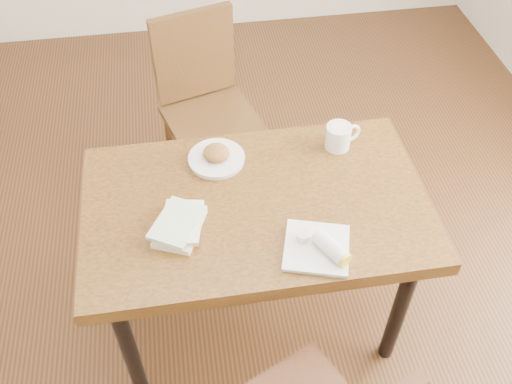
{
  "coord_description": "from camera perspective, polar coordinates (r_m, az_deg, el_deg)",
  "views": [
    {
      "loc": [
        -0.22,
        -1.36,
        2.26
      ],
      "look_at": [
        0.0,
        0.0,
        0.8
      ],
      "focal_mm": 40.0,
      "sensor_mm": 36.0,
      "label": 1
    }
  ],
  "objects": [
    {
      "name": "ground",
      "position": [
        2.65,
        0.0,
        -12.02
      ],
      "size": [
        4.0,
        5.0,
        0.01
      ],
      "primitive_type": "cube",
      "color": "#472814",
      "rests_on": "ground"
    },
    {
      "name": "book_stack",
      "position": [
        1.95,
        -7.64,
        -3.24
      ],
      "size": [
        0.21,
        0.24,
        0.05
      ],
      "color": "white",
      "rests_on": "table"
    },
    {
      "name": "coffee_mug",
      "position": [
        2.24,
        8.33,
        5.57
      ],
      "size": [
        0.15,
        0.1,
        0.1
      ],
      "color": "white",
      "rests_on": "table"
    },
    {
      "name": "plate_burrito",
      "position": [
        1.89,
        6.51,
        -5.54
      ],
      "size": [
        0.26,
        0.26,
        0.07
      ],
      "color": "white",
      "rests_on": "table"
    },
    {
      "name": "chair_far",
      "position": [
        2.83,
        -5.14,
        9.34
      ],
      "size": [
        0.52,
        0.52,
        0.95
      ],
      "color": "#4D3416",
      "rests_on": "ground"
    },
    {
      "name": "plate_scone",
      "position": [
        2.18,
        -3.98,
        3.56
      ],
      "size": [
        0.22,
        0.22,
        0.07
      ],
      "color": "white",
      "rests_on": "table"
    },
    {
      "name": "table",
      "position": [
        2.1,
        0.0,
        -2.54
      ],
      "size": [
        1.24,
        0.76,
        0.75
      ],
      "color": "brown",
      "rests_on": "ground"
    }
  ]
}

